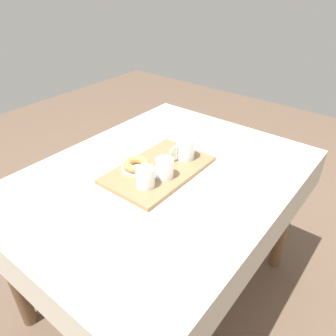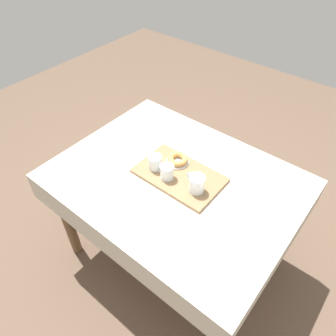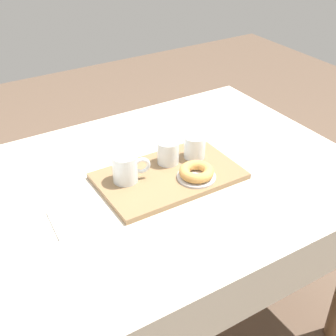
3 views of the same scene
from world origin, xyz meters
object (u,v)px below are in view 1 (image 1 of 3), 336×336
(dining_table, at_px, (162,192))
(water_glass_near, at_px, (165,169))
(serving_tray, at_px, (159,170))
(water_glass_far, at_px, (145,178))
(tea_mug_left, at_px, (185,149))
(donut_plate_left, at_px, (137,168))
(sugar_donut_left, at_px, (136,164))
(paper_napkin, at_px, (196,139))

(dining_table, height_order, water_glass_near, water_glass_near)
(serving_tray, xyz_separation_m, water_glass_near, (0.03, 0.06, 0.05))
(serving_tray, height_order, water_glass_far, water_glass_far)
(tea_mug_left, bearing_deg, water_glass_far, 1.22)
(water_glass_near, height_order, donut_plate_left, water_glass_near)
(sugar_donut_left, bearing_deg, donut_plate_left, 0.00)
(paper_napkin, bearing_deg, serving_tray, 6.98)
(donut_plate_left, bearing_deg, water_glass_near, 102.58)
(serving_tray, relative_size, paper_napkin, 3.32)
(water_glass_near, bearing_deg, dining_table, -123.70)
(dining_table, xyz_separation_m, paper_napkin, (-0.35, -0.06, 0.10))
(tea_mug_left, distance_m, water_glass_far, 0.27)
(tea_mug_left, height_order, sugar_donut_left, tea_mug_left)
(water_glass_far, bearing_deg, donut_plate_left, -121.37)
(dining_table, relative_size, water_glass_near, 15.87)
(dining_table, height_order, sugar_donut_left, sugar_donut_left)
(dining_table, height_order, paper_napkin, paper_napkin)
(tea_mug_left, xyz_separation_m, sugar_donut_left, (0.20, -0.11, -0.02))
(water_glass_near, bearing_deg, water_glass_far, -9.77)
(serving_tray, relative_size, tea_mug_left, 3.82)
(paper_napkin, bearing_deg, tea_mug_left, 21.21)
(dining_table, relative_size, paper_napkin, 9.26)
(paper_napkin, bearing_deg, dining_table, 10.26)
(sugar_donut_left, bearing_deg, dining_table, 121.52)
(water_glass_far, bearing_deg, water_glass_near, 170.23)
(dining_table, relative_size, donut_plate_left, 10.13)
(dining_table, relative_size, serving_tray, 2.79)
(dining_table, xyz_separation_m, donut_plate_left, (0.05, -0.09, 0.12))
(water_glass_near, height_order, sugar_donut_left, water_glass_near)
(tea_mug_left, bearing_deg, serving_tray, -15.73)
(donut_plate_left, bearing_deg, water_glass_far, 58.63)
(tea_mug_left, height_order, paper_napkin, tea_mug_left)
(water_glass_near, relative_size, donut_plate_left, 0.64)
(donut_plate_left, bearing_deg, sugar_donut_left, 180.00)
(sugar_donut_left, distance_m, paper_napkin, 0.41)
(tea_mug_left, height_order, donut_plate_left, tea_mug_left)
(tea_mug_left, height_order, water_glass_near, tea_mug_left)
(water_glass_near, bearing_deg, serving_tray, -119.79)
(water_glass_near, distance_m, paper_napkin, 0.39)
(tea_mug_left, xyz_separation_m, water_glass_far, (0.27, 0.01, -0.01))
(dining_table, relative_size, water_glass_far, 15.87)
(sugar_donut_left, height_order, paper_napkin, sugar_donut_left)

